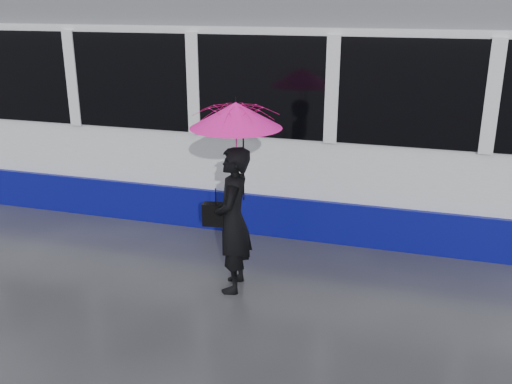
% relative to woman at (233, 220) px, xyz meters
% --- Properties ---
extents(ground, '(90.00, 90.00, 0.00)m').
position_rel_woman_xyz_m(ground, '(-0.08, 0.43, -0.88)').
color(ground, '#28282D').
rests_on(ground, ground).
extents(rails, '(34.00, 1.51, 0.02)m').
position_rel_woman_xyz_m(rails, '(-0.08, 2.93, -0.87)').
color(rails, '#3F3D38').
rests_on(rails, ground).
extents(woman, '(0.52, 0.71, 1.77)m').
position_rel_woman_xyz_m(woman, '(0.00, 0.00, 0.00)').
color(woman, black).
rests_on(woman, ground).
extents(umbrella, '(1.20, 1.20, 1.19)m').
position_rel_woman_xyz_m(umbrella, '(0.05, 0.00, 1.05)').
color(umbrella, '#E8138E').
rests_on(umbrella, ground).
extents(handbag, '(0.33, 0.19, 0.45)m').
position_rel_woman_xyz_m(handbag, '(-0.22, 0.02, 0.04)').
color(handbag, black).
rests_on(handbag, ground).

